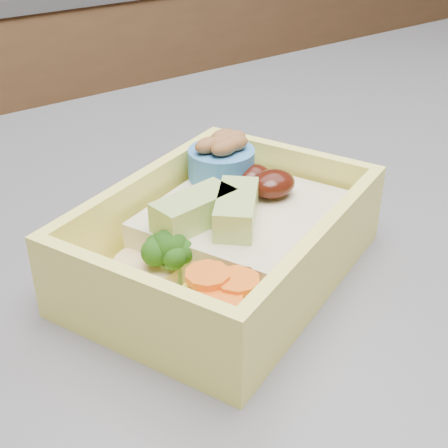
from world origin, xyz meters
TOP-DOWN VIEW (x-y plane):
  - bento_box at (-0.19, -0.07)m, footprint 0.24×0.21m

SIDE VIEW (x-z plane):
  - bento_box at x=-0.19m, z-range 0.91..0.98m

